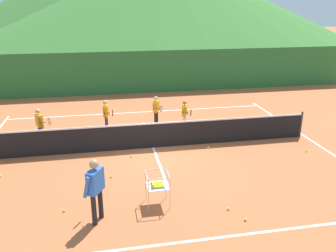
{
  "coord_description": "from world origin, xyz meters",
  "views": [
    {
      "loc": [
        -1.67,
        -11.77,
        5.07
      ],
      "look_at": [
        0.53,
        -0.2,
        0.88
      ],
      "focal_mm": 37.18,
      "sensor_mm": 36.0,
      "label": 1
    }
  ],
  "objects_px": {
    "instructor": "(95,185)",
    "tennis_ball_9": "(0,176)",
    "student_1": "(106,113)",
    "tennis_ball_6": "(131,156)",
    "tennis_ball_8": "(64,211)",
    "student_0": "(40,123)",
    "tennis_ball_1": "(111,177)",
    "ball_cart": "(157,185)",
    "tennis_ball_7": "(246,220)",
    "tennis_ball_3": "(307,151)",
    "tennis_ball_2": "(208,147)",
    "student_2": "(156,108)",
    "tennis_net": "(153,135)",
    "tennis_ball_5": "(228,209)",
    "student_3": "(185,112)"
  },
  "relations": [
    {
      "from": "instructor",
      "to": "tennis_ball_9",
      "type": "distance_m",
      "value": 4.26
    },
    {
      "from": "student_1",
      "to": "tennis_ball_6",
      "type": "distance_m",
      "value": 2.98
    },
    {
      "from": "tennis_ball_8",
      "to": "tennis_ball_9",
      "type": "bearing_deg",
      "value": 132.02
    },
    {
      "from": "student_0",
      "to": "student_1",
      "type": "relative_size",
      "value": 1.02
    },
    {
      "from": "tennis_ball_1",
      "to": "tennis_ball_9",
      "type": "height_order",
      "value": "same"
    },
    {
      "from": "ball_cart",
      "to": "tennis_ball_7",
      "type": "bearing_deg",
      "value": -29.52
    },
    {
      "from": "tennis_ball_9",
      "to": "tennis_ball_7",
      "type": "bearing_deg",
      "value": -28.72
    },
    {
      "from": "tennis_ball_3",
      "to": "student_0",
      "type": "bearing_deg",
      "value": 164.16
    },
    {
      "from": "student_0",
      "to": "tennis_ball_2",
      "type": "xyz_separation_m",
      "value": [
        6.11,
        -1.71,
        -0.78
      ]
    },
    {
      "from": "student_0",
      "to": "tennis_ball_1",
      "type": "xyz_separation_m",
      "value": [
        2.5,
        -3.36,
        -0.78
      ]
    },
    {
      "from": "ball_cart",
      "to": "tennis_ball_3",
      "type": "bearing_deg",
      "value": 22.42
    },
    {
      "from": "tennis_ball_6",
      "to": "student_2",
      "type": "bearing_deg",
      "value": 65.83
    },
    {
      "from": "tennis_ball_8",
      "to": "student_0",
      "type": "bearing_deg",
      "value": 103.99
    },
    {
      "from": "tennis_ball_3",
      "to": "tennis_ball_9",
      "type": "height_order",
      "value": "same"
    },
    {
      "from": "tennis_ball_2",
      "to": "student_1",
      "type": "bearing_deg",
      "value": 144.94
    },
    {
      "from": "tennis_net",
      "to": "tennis_ball_5",
      "type": "bearing_deg",
      "value": -73.48
    },
    {
      "from": "tennis_ball_9",
      "to": "tennis_ball_3",
      "type": "bearing_deg",
      "value": -0.22
    },
    {
      "from": "tennis_ball_7",
      "to": "tennis_ball_8",
      "type": "xyz_separation_m",
      "value": [
        -4.43,
        1.24,
        0.0
      ]
    },
    {
      "from": "ball_cart",
      "to": "tennis_ball_7",
      "type": "distance_m",
      "value": 2.38
    },
    {
      "from": "tennis_net",
      "to": "instructor",
      "type": "height_order",
      "value": "instructor"
    },
    {
      "from": "student_2",
      "to": "tennis_ball_6",
      "type": "distance_m",
      "value": 3.46
    },
    {
      "from": "tennis_ball_9",
      "to": "student_0",
      "type": "bearing_deg",
      "value": 71.97
    },
    {
      "from": "student_2",
      "to": "tennis_ball_1",
      "type": "distance_m",
      "value": 5.02
    },
    {
      "from": "instructor",
      "to": "student_3",
      "type": "xyz_separation_m",
      "value": [
        3.61,
        6.01,
        -0.24
      ]
    },
    {
      "from": "tennis_ball_2",
      "to": "tennis_ball_9",
      "type": "relative_size",
      "value": 1.0
    },
    {
      "from": "tennis_ball_8",
      "to": "tennis_ball_5",
      "type": "bearing_deg",
      "value": -9.69
    },
    {
      "from": "student_1",
      "to": "tennis_ball_7",
      "type": "distance_m",
      "value": 7.79
    },
    {
      "from": "tennis_ball_1",
      "to": "tennis_ball_3",
      "type": "bearing_deg",
      "value": 5.44
    },
    {
      "from": "student_1",
      "to": "tennis_ball_5",
      "type": "distance_m",
      "value": 7.21
    },
    {
      "from": "student_2",
      "to": "ball_cart",
      "type": "height_order",
      "value": "student_2"
    },
    {
      "from": "tennis_ball_2",
      "to": "tennis_ball_9",
      "type": "xyz_separation_m",
      "value": [
        -6.97,
        -0.94,
        0.0
      ]
    },
    {
      "from": "tennis_ball_6",
      "to": "tennis_ball_7",
      "type": "relative_size",
      "value": 1.0
    },
    {
      "from": "instructor",
      "to": "tennis_ball_2",
      "type": "xyz_separation_m",
      "value": [
        4.0,
        3.83,
        -0.96
      ]
    },
    {
      "from": "tennis_ball_3",
      "to": "instructor",
      "type": "bearing_deg",
      "value": -158.85
    },
    {
      "from": "instructor",
      "to": "student_0",
      "type": "relative_size",
      "value": 1.22
    },
    {
      "from": "student_3",
      "to": "tennis_ball_8",
      "type": "relative_size",
      "value": 18.31
    },
    {
      "from": "tennis_ball_3",
      "to": "tennis_ball_9",
      "type": "xyz_separation_m",
      "value": [
        -10.35,
        0.04,
        0.0
      ]
    },
    {
      "from": "instructor",
      "to": "student_2",
      "type": "bearing_deg",
      "value": 69.42
    },
    {
      "from": "ball_cart",
      "to": "tennis_ball_6",
      "type": "xyz_separation_m",
      "value": [
        -0.43,
        3.15,
        -0.55
      ]
    },
    {
      "from": "tennis_ball_1",
      "to": "tennis_net",
      "type": "bearing_deg",
      "value": 52.41
    },
    {
      "from": "tennis_ball_1",
      "to": "tennis_ball_3",
      "type": "height_order",
      "value": "same"
    },
    {
      "from": "instructor",
      "to": "student_0",
      "type": "xyz_separation_m",
      "value": [
        -2.11,
        5.55,
        -0.18
      ]
    },
    {
      "from": "tennis_ball_5",
      "to": "tennis_ball_6",
      "type": "relative_size",
      "value": 1.0
    },
    {
      "from": "tennis_net",
      "to": "tennis_ball_9",
      "type": "xyz_separation_m",
      "value": [
        -4.97,
        -1.39,
        -0.47
      ]
    },
    {
      "from": "tennis_ball_5",
      "to": "student_0",
      "type": "bearing_deg",
      "value": 133.57
    },
    {
      "from": "tennis_ball_1",
      "to": "tennis_ball_6",
      "type": "relative_size",
      "value": 1.0
    },
    {
      "from": "student_3",
      "to": "tennis_ball_1",
      "type": "height_order",
      "value": "student_3"
    },
    {
      "from": "tennis_net",
      "to": "student_2",
      "type": "bearing_deg",
      "value": 78.12
    },
    {
      "from": "instructor",
      "to": "tennis_ball_8",
      "type": "height_order",
      "value": "instructor"
    },
    {
      "from": "student_1",
      "to": "tennis_ball_1",
      "type": "height_order",
      "value": "student_1"
    }
  ]
}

